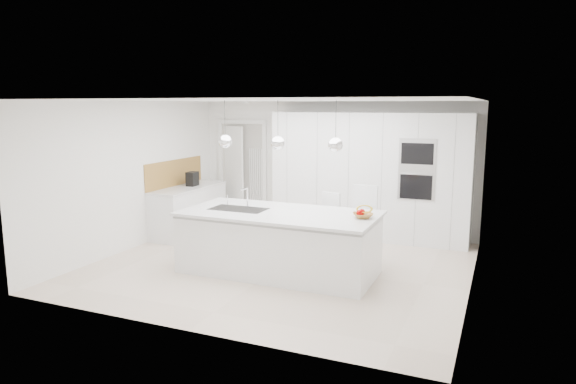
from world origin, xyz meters
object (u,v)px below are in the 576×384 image
at_px(island_base, 278,244).
at_px(bar_stool_right, 362,226).
at_px(fruit_bowl, 363,216).
at_px(bar_stool_left, 328,227).
at_px(espresso_machine, 192,179).

height_order(island_base, bar_stool_right, bar_stool_right).
height_order(fruit_bowl, bar_stool_right, bar_stool_right).
height_order(island_base, bar_stool_left, bar_stool_left).
bearing_deg(espresso_machine, island_base, -37.93).
bearing_deg(bar_stool_right, fruit_bowl, -74.73).
relative_size(fruit_bowl, bar_stool_right, 0.23).
bearing_deg(fruit_bowl, bar_stool_left, 134.60).
bearing_deg(espresso_machine, bar_stool_right, -16.88).
bearing_deg(bar_stool_left, island_base, -101.61).
bearing_deg(island_base, espresso_machine, 147.23).
bearing_deg(bar_stool_left, fruit_bowl, -28.82).
distance_m(island_base, espresso_machine, 3.07).
distance_m(fruit_bowl, bar_stool_right, 0.86).
distance_m(island_base, fruit_bowl, 1.33).
distance_m(espresso_machine, bar_stool_right, 3.65).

